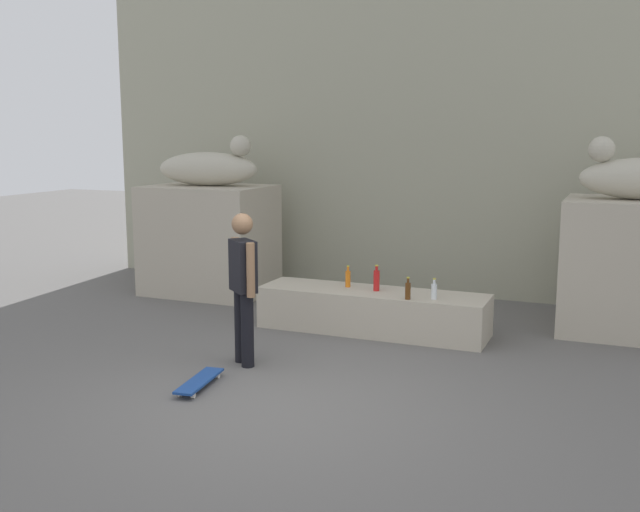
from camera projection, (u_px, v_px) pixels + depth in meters
The scene contains 11 objects.
ground_plane at pixel (282, 401), 6.99m from camera, with size 40.00×40.00×0.00m, color #605E5B.
facade_wall at pixel (432, 78), 11.38m from camera, with size 11.34×0.60×6.69m, color #A4A48B.
pedestal_left at pixel (209, 240), 11.58m from camera, with size 1.87×1.37×1.70m, color #B7AD99.
statue_reclining_left at pixel (210, 167), 11.38m from camera, with size 1.66×0.77×0.78m.
ledge_block at pixel (373, 311), 9.39m from camera, with size 2.92×0.79×0.53m, color #B7AD99.
skater at pixel (243, 282), 7.96m from camera, with size 0.43×0.39×1.67m.
skateboard at pixel (199, 381), 7.36m from camera, with size 0.30×0.82×0.08m.
bottle_red at pixel (377, 280), 9.32m from camera, with size 0.08×0.08×0.33m.
bottle_clear at pixel (434, 291), 8.86m from camera, with size 0.07×0.07×0.26m.
bottle_brown at pixel (408, 290), 8.85m from camera, with size 0.07×0.07×0.27m.
bottle_orange at pixel (348, 278), 9.55m from camera, with size 0.07×0.07×0.28m.
Camera 1 is at (2.91, -6.01, 2.53)m, focal length 41.37 mm.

